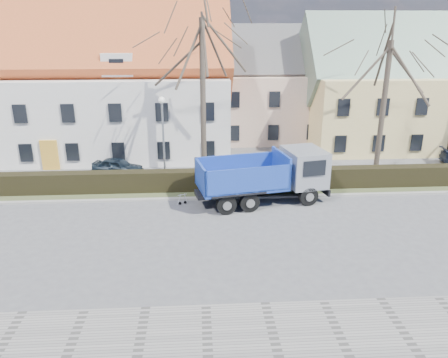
{
  "coord_description": "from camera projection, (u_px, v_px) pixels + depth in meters",
  "views": [
    {
      "loc": [
        -2.41,
        -19.77,
        9.94
      ],
      "look_at": [
        -0.94,
        3.65,
        1.6
      ],
      "focal_mm": 35.0,
      "sensor_mm": 36.0,
      "label": 1
    }
  ],
  "objects": [
    {
      "name": "tree_1",
      "position": [
        203.0,
        84.0,
        27.82
      ],
      "size": [
        9.2,
        9.2,
        12.65
      ],
      "primitive_type": null,
      "color": "#3C3329",
      "rests_on": "ground"
    },
    {
      "name": "curb_far",
      "position": [
        239.0,
        197.0,
        26.37
      ],
      "size": [
        80.0,
        0.3,
        0.12
      ],
      "primitive_type": "cube",
      "color": "gray",
      "rests_on": "ground"
    },
    {
      "name": "tree_2",
      "position": [
        385.0,
        95.0,
        28.8
      ],
      "size": [
        8.0,
        8.0,
        11.0
      ],
      "primitive_type": null,
      "color": "#3C3329",
      "rests_on": "ground"
    },
    {
      "name": "building_pink",
      "position": [
        267.0,
        93.0,
        39.76
      ],
      "size": [
        10.8,
        8.8,
        8.0
      ],
      "primitive_type": null,
      "color": "#CCA790",
      "rests_on": "ground"
    },
    {
      "name": "ground",
      "position": [
        247.0,
        232.0,
        22.06
      ],
      "size": [
        120.0,
        120.0,
        0.0
      ],
      "primitive_type": "plane",
      "color": "#4F4F52"
    },
    {
      "name": "building_white",
      "position": [
        64.0,
        93.0,
        34.75
      ],
      "size": [
        26.8,
        10.8,
        9.5
      ],
      "primitive_type": null,
      "color": "silver",
      "rests_on": "ground"
    },
    {
      "name": "hedge",
      "position": [
        237.0,
        180.0,
        27.49
      ],
      "size": [
        60.0,
        0.9,
        1.3
      ],
      "primitive_type": "cube",
      "color": "black",
      "rests_on": "ground"
    },
    {
      "name": "parked_car_a",
      "position": [
        118.0,
        166.0,
        30.34
      ],
      "size": [
        3.78,
        2.29,
        1.2
      ],
      "primitive_type": "imported",
      "rotation": [
        0.0,
        0.0,
        1.31
      ],
      "color": "black",
      "rests_on": "ground"
    },
    {
      "name": "streetlight",
      "position": [
        164.0,
        142.0,
        27.4
      ],
      "size": [
        0.46,
        0.46,
        5.86
      ],
      "primitive_type": null,
      "color": "gray",
      "rests_on": "ground"
    },
    {
      "name": "dump_truck",
      "position": [
        258.0,
        177.0,
        25.3
      ],
      "size": [
        8.26,
        4.4,
        3.13
      ],
      "primitive_type": null,
      "rotation": [
        0.0,
        0.0,
        0.2
      ],
      "color": "navy",
      "rests_on": "ground"
    },
    {
      "name": "grass_strip",
      "position": [
        236.0,
        188.0,
        27.87
      ],
      "size": [
        80.0,
        3.0,
        0.1
      ],
      "primitive_type": "cube",
      "color": "#3D4728",
      "rests_on": "ground"
    },
    {
      "name": "sidewalk_near",
      "position": [
        277.0,
        350.0,
        14.05
      ],
      "size": [
        80.0,
        5.0,
        0.08
      ],
      "primitive_type": "cube",
      "color": "gray",
      "rests_on": "ground"
    },
    {
      "name": "cart_frame",
      "position": [
        179.0,
        199.0,
        25.32
      ],
      "size": [
        0.87,
        0.7,
        0.69
      ],
      "primitive_type": null,
      "rotation": [
        0.0,
        0.0,
        0.41
      ],
      "color": "silver",
      "rests_on": "ground"
    },
    {
      "name": "building_yellow",
      "position": [
        410.0,
        94.0,
        37.57
      ],
      "size": [
        18.8,
        10.8,
        8.5
      ],
      "primitive_type": null,
      "color": "#DBC278",
      "rests_on": "ground"
    }
  ]
}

